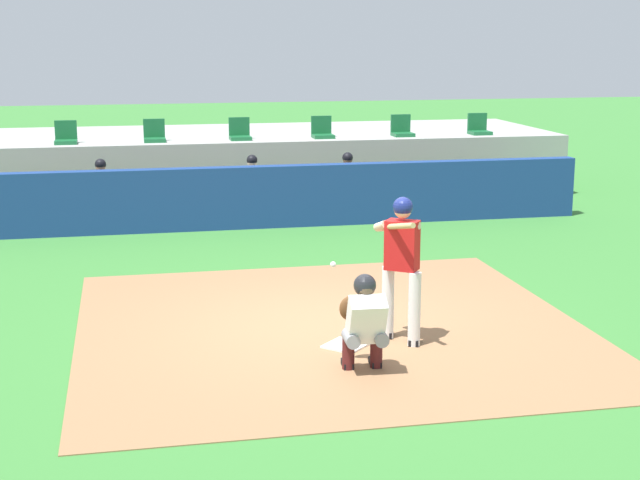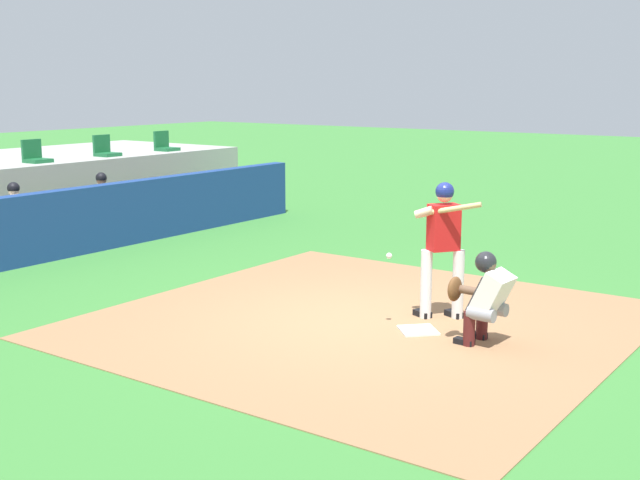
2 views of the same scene
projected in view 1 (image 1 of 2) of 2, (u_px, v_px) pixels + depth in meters
ground_plane at (331, 327)px, 12.09m from camera, size 80.00×80.00×0.00m
dirt_infield at (331, 327)px, 12.09m from camera, size 6.40×6.40×0.01m
home_plate at (345, 345)px, 11.32m from camera, size 0.62×0.62×0.02m
batter_at_plate at (401, 260)px, 11.29m from camera, size 0.53×0.91×1.80m
catcher_crouched at (364, 319)px, 10.38m from camera, size 0.50×1.62×1.13m
dugout_wall at (259, 197)px, 18.18m from camera, size 13.00×0.30×1.20m
dugout_bench at (252, 207)px, 19.22m from camera, size 11.80×0.44×0.45m
dugout_player_0 at (102, 191)px, 18.38m from camera, size 0.49×0.70×1.30m
dugout_player_1 at (253, 186)px, 18.97m from camera, size 0.49×0.70×1.30m
dugout_player_2 at (349, 183)px, 19.36m from camera, size 0.49×0.70×1.30m
stands_platform at (233, 162)px, 22.36m from camera, size 15.00×4.40×1.40m
stadium_seat_1 at (66, 137)px, 19.99m from camera, size 0.46×0.46×0.48m
stadium_seat_2 at (154, 135)px, 20.36m from camera, size 0.46×0.46×0.48m
stadium_seat_3 at (240, 133)px, 20.73m from camera, size 0.46×0.46×0.48m
stadium_seat_4 at (322, 132)px, 21.10m from camera, size 0.46×0.46×0.48m
stadium_seat_5 at (402, 130)px, 21.47m from camera, size 0.46×0.46×0.48m
stadium_seat_6 at (479, 128)px, 21.84m from camera, size 0.46×0.46×0.48m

